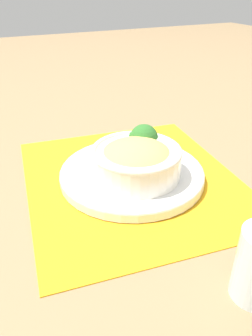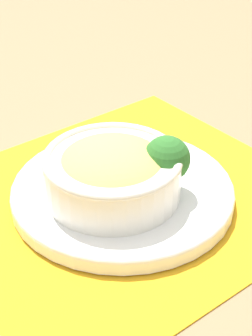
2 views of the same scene
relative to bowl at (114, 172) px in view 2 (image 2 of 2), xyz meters
name	(u,v)px [view 2 (image 2 of 2)]	position (x,y,z in m)	size (l,w,h in m)	color
ground_plane	(123,200)	(0.00, 0.02, -0.05)	(4.00, 4.00, 0.00)	#8C704C
placemat	(123,199)	(0.00, 0.02, -0.05)	(0.47, 0.51, 0.00)	orange
plate	(123,191)	(0.00, 0.02, -0.04)	(0.29, 0.29, 0.02)	white
bowl	(114,172)	(0.00, 0.00, 0.00)	(0.17, 0.17, 0.07)	silver
broccoli_floret	(167,159)	(0.04, 0.05, 0.01)	(0.06, 0.06, 0.08)	#759E51
carrot_slice_near	(137,165)	(-0.02, 0.07, -0.03)	(0.04, 0.04, 0.01)	orange
carrot_slice_middle	(129,163)	(-0.03, 0.06, -0.03)	(0.04, 0.04, 0.01)	orange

